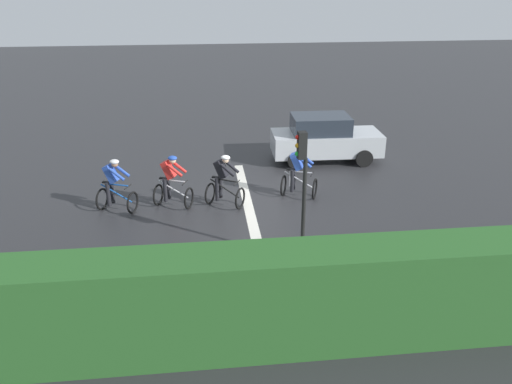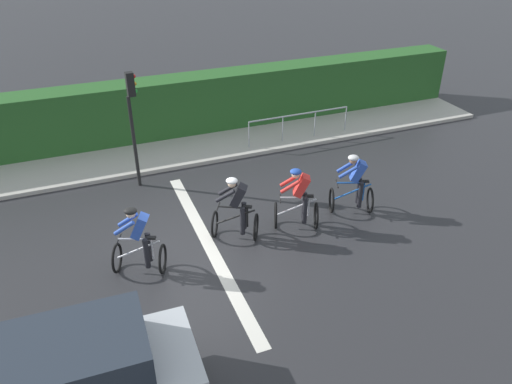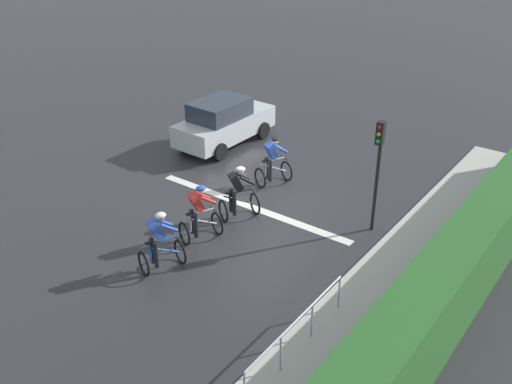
{
  "view_description": "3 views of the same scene",
  "coord_description": "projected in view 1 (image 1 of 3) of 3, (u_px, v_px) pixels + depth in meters",
  "views": [
    {
      "loc": [
        -14.75,
        1.77,
        6.66
      ],
      "look_at": [
        -0.82,
        0.17,
        0.73
      ],
      "focal_mm": 36.35,
      "sensor_mm": 36.0,
      "label": 1
    },
    {
      "loc": [
        9.46,
        -2.18,
        7.23
      ],
      "look_at": [
        -0.65,
        1.82,
        0.83
      ],
      "focal_mm": 35.08,
      "sensor_mm": 36.0,
      "label": 2
    },
    {
      "loc": [
        -9.59,
        13.16,
        9.06
      ],
      "look_at": [
        -0.99,
        1.42,
        1.29
      ],
      "focal_mm": 41.98,
      "sensor_mm": 36.0,
      "label": 3
    }
  ],
  "objects": [
    {
      "name": "car_silver",
      "position": [
        325.0,
        138.0,
        19.67
      ],
      "size": [
        1.97,
        4.14,
        1.76
      ],
      "color": "#B7BCC1",
      "rests_on": "ground"
    },
    {
      "name": "cyclist_mid",
      "position": [
        223.0,
        182.0,
        15.77
      ],
      "size": [
        1.12,
        1.27,
        1.66
      ],
      "color": "black",
      "rests_on": "ground"
    },
    {
      "name": "ground_plane",
      "position": [
        259.0,
        203.0,
        16.27
      ],
      "size": [
        80.0,
        80.0,
        0.0
      ],
      "primitive_type": "plane",
      "color": "#28282B"
    },
    {
      "name": "road_marking_stop_line",
      "position": [
        248.0,
        203.0,
        16.24
      ],
      "size": [
        7.0,
        0.3,
        0.01
      ],
      "primitive_type": "cube",
      "color": "silver",
      "rests_on": "ground"
    },
    {
      "name": "stone_wall_low",
      "position": [
        195.0,
        326.0,
        10.05
      ],
      "size": [
        0.44,
        20.22,
        0.7
      ],
      "primitive_type": "cube",
      "color": "tan",
      "rests_on": "ground"
    },
    {
      "name": "cyclist_fourth",
      "position": [
        298.0,
        174.0,
        16.42
      ],
      "size": [
        1.05,
        1.26,
        1.66
      ],
      "color": "black",
      "rests_on": "ground"
    },
    {
      "name": "hedge_wall",
      "position": [
        194.0,
        306.0,
        9.51
      ],
      "size": [
        1.1,
        20.22,
        2.05
      ],
      "primitive_type": "cube",
      "color": "#265623",
      "rests_on": "ground"
    },
    {
      "name": "pedestrian_railing_kerbside",
      "position": [
        57.0,
        267.0,
        11.21
      ],
      "size": [
        0.09,
        3.69,
        1.03
      ],
      "color": "#999EA3",
      "rests_on": "ground"
    },
    {
      "name": "sidewalk_kerb",
      "position": [
        196.0,
        310.0,
        10.98
      ],
      "size": [
        2.8,
        20.22,
        0.12
      ],
      "primitive_type": "cube",
      "color": "#ADA89E",
      "rests_on": "ground"
    },
    {
      "name": "traffic_light_near_crossing",
      "position": [
        302.0,
        178.0,
        12.18
      ],
      "size": [
        0.21,
        0.31,
        3.34
      ],
      "color": "black",
      "rests_on": "ground"
    },
    {
      "name": "cyclist_lead",
      "position": [
        114.0,
        187.0,
        15.42
      ],
      "size": [
        1.02,
        1.25,
        1.66
      ],
      "color": "black",
      "rests_on": "ground"
    },
    {
      "name": "cyclist_second",
      "position": [
        171.0,
        183.0,
        15.72
      ],
      "size": [
        1.04,
        1.26,
        1.66
      ],
      "color": "black",
      "rests_on": "ground"
    }
  ]
}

